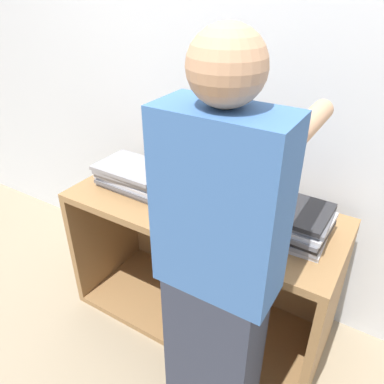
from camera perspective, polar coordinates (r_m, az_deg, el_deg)
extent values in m
plane|color=gray|center=(2.11, -3.04, -22.98)|extent=(12.00, 12.00, 0.00)
cube|color=silver|center=(1.91, 7.68, 15.09)|extent=(8.00, 0.05, 2.40)
cube|color=olive|center=(1.79, 1.42, -2.65)|extent=(1.34, 0.56, 0.04)
cube|color=olive|center=(2.25, 1.18, -17.83)|extent=(1.34, 0.56, 0.04)
cube|color=olive|center=(2.33, -12.76, -5.27)|extent=(0.04, 0.56, 0.67)
cube|color=olive|center=(1.86, 19.78, -17.47)|extent=(0.04, 0.56, 0.67)
cube|color=olive|center=(2.18, 4.83, -7.18)|extent=(1.27, 0.04, 0.67)
cube|color=#333338|center=(1.77, 1.43, -1.90)|extent=(0.37, 0.25, 0.02)
cube|color=black|center=(1.78, 1.60, -1.43)|extent=(0.30, 0.14, 0.00)
cube|color=#333338|center=(1.85, 4.31, 3.86)|extent=(0.37, 0.11, 0.23)
cube|color=black|center=(1.85, 4.25, 3.86)|extent=(0.32, 0.09, 0.20)
cube|color=gray|center=(1.97, -8.19, 1.34)|extent=(0.37, 0.26, 0.02)
cube|color=slate|center=(1.96, -8.40, 1.70)|extent=(0.37, 0.26, 0.02)
cube|color=#B7B7BC|center=(1.96, -8.51, 2.40)|extent=(0.38, 0.27, 0.02)
cube|color=gray|center=(1.95, -8.33, 2.81)|extent=(0.37, 0.26, 0.02)
cube|color=gray|center=(1.93, -8.59, 3.22)|extent=(0.37, 0.26, 0.02)
cube|color=gray|center=(1.93, -8.97, 3.74)|extent=(0.37, 0.26, 0.02)
cube|color=#B7B7BC|center=(1.65, 13.49, -5.75)|extent=(0.38, 0.27, 0.02)
cube|color=gray|center=(1.63, 13.49, -5.21)|extent=(0.37, 0.26, 0.02)
cube|color=#232326|center=(1.63, 13.85, -4.57)|extent=(0.37, 0.26, 0.02)
cube|color=slate|center=(1.61, 13.75, -4.14)|extent=(0.38, 0.27, 0.02)
cube|color=#B7B7BC|center=(1.61, 14.08, -3.47)|extent=(0.37, 0.26, 0.02)
cube|color=slate|center=(1.60, 14.08, -2.81)|extent=(0.38, 0.27, 0.02)
cube|color=#232326|center=(1.59, 13.88, -2.20)|extent=(0.37, 0.26, 0.02)
cube|color=#2D3342|center=(1.62, 3.34, -23.44)|extent=(0.34, 0.20, 0.78)
cube|color=#38609E|center=(1.14, 4.37, -2.23)|extent=(0.40, 0.20, 0.61)
sphere|color=tan|center=(0.98, 5.34, 18.54)|extent=(0.21, 0.21, 0.21)
cylinder|color=tan|center=(1.33, 3.84, 12.88)|extent=(0.07, 0.32, 0.07)
cylinder|color=tan|center=(1.22, 17.42, 9.97)|extent=(0.07, 0.32, 0.07)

